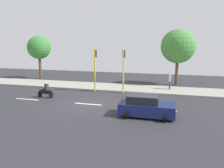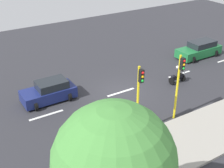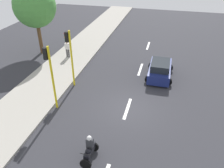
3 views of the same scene
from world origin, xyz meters
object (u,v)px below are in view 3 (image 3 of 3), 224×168
at_px(motorcycle, 90,150).
at_px(traffic_light_corner, 50,70).
at_px(street_tree_south, 35,6).
at_px(car_dark_blue, 160,70).
at_px(pedestrian_near_signal, 67,48).
at_px(traffic_light_midblock, 70,51).

height_order(motorcycle, traffic_light_corner, traffic_light_corner).
xyz_separation_m(traffic_light_corner, street_tree_south, (5.79, -8.40, 1.77)).
bearing_deg(car_dark_blue, motorcycle, 73.92).
bearing_deg(traffic_light_corner, pedestrian_near_signal, -72.07).
bearing_deg(traffic_light_midblock, traffic_light_corner, 90.00).
bearing_deg(motorcycle, street_tree_south, -51.44).
height_order(pedestrian_near_signal, traffic_light_midblock, traffic_light_midblock).
xyz_separation_m(car_dark_blue, motorcycle, (2.81, 9.75, -0.07)).
relative_size(motorcycle, traffic_light_midblock, 0.34).
relative_size(pedestrian_near_signal, traffic_light_midblock, 0.38).
bearing_deg(pedestrian_near_signal, motorcycle, 119.07).
distance_m(motorcycle, street_tree_south, 15.88).
bearing_deg(street_tree_south, traffic_light_midblock, 137.33).
height_order(car_dark_blue, traffic_light_midblock, traffic_light_midblock).
xyz_separation_m(motorcycle, street_tree_south, (9.57, -12.01, 4.06)).
bearing_deg(motorcycle, traffic_light_midblock, -60.43).
distance_m(car_dark_blue, traffic_light_corner, 9.28).
distance_m(traffic_light_midblock, street_tree_south, 8.06).
xyz_separation_m(motorcycle, traffic_light_corner, (3.79, -3.61, 2.29)).
distance_m(pedestrian_near_signal, traffic_light_corner, 8.27).
height_order(motorcycle, traffic_light_midblock, traffic_light_midblock).
bearing_deg(traffic_light_midblock, car_dark_blue, -155.05).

